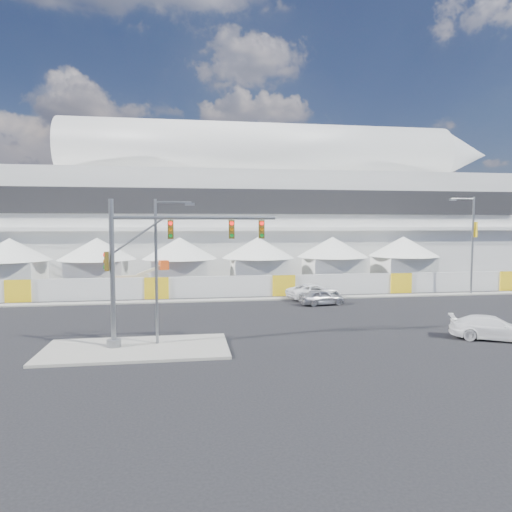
{
  "coord_description": "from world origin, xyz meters",
  "views": [
    {
      "loc": [
        -3.21,
        -28.27,
        6.9
      ],
      "look_at": [
        2.62,
        10.0,
        4.19
      ],
      "focal_mm": 32.0,
      "sensor_mm": 36.0,
      "label": 1
    }
  ],
  "objects": [
    {
      "name": "hoarding_fence",
      "position": [
        6.0,
        14.5,
        1.0
      ],
      "size": [
        70.0,
        0.25,
        2.0
      ],
      "primitive_type": "cube",
      "color": "silver",
      "rests_on": "ground"
    },
    {
      "name": "boom_lift",
      "position": [
        -9.06,
        16.12,
        0.89
      ],
      "size": [
        6.77,
        2.45,
        3.33
      ],
      "rotation": [
        0.0,
        0.0,
        0.32
      ],
      "color": "#F65317",
      "rests_on": "ground"
    },
    {
      "name": "streetlight_curb",
      "position": [
        24.19,
        12.5,
        5.55
      ],
      "size": [
        2.83,
        0.64,
        9.56
      ],
      "color": "gray",
      "rests_on": "ground"
    },
    {
      "name": "far_curb",
      "position": [
        20.0,
        12.5,
        0.06
      ],
      "size": [
        80.0,
        1.2,
        0.12
      ],
      "primitive_type": "cube",
      "color": "gray",
      "rests_on": "ground"
    },
    {
      "name": "pickup_curb",
      "position": [
        8.33,
        11.99,
        0.71
      ],
      "size": [
        3.6,
        5.55,
        1.42
      ],
      "primitive_type": "imported",
      "rotation": [
        0.0,
        0.0,
        1.83
      ],
      "color": "white",
      "rests_on": "ground"
    },
    {
      "name": "stadium",
      "position": [
        8.71,
        41.5,
        9.45
      ],
      "size": [
        80.0,
        24.8,
        21.98
      ],
      "color": "silver",
      "rests_on": "ground"
    },
    {
      "name": "sedan_silver",
      "position": [
        8.17,
        9.04,
        0.66
      ],
      "size": [
        2.06,
        4.05,
        1.32
      ],
      "primitive_type": "imported",
      "rotation": [
        0.0,
        0.0,
        1.7
      ],
      "color": "#B0B1B5",
      "rests_on": "ground"
    },
    {
      "name": "ground",
      "position": [
        0.0,
        0.0,
        0.0
      ],
      "size": [
        160.0,
        160.0,
        0.0
      ],
      "primitive_type": "plane",
      "color": "black",
      "rests_on": "ground"
    },
    {
      "name": "tent_row",
      "position": [
        0.5,
        24.0,
        3.15
      ],
      "size": [
        53.4,
        8.4,
        5.4
      ],
      "color": "silver",
      "rests_on": "ground"
    },
    {
      "name": "streetlight_median",
      "position": [
        -4.7,
        -2.25,
        4.83
      ],
      "size": [
        2.25,
        0.23,
        8.15
      ],
      "color": "slate",
      "rests_on": "median_island"
    },
    {
      "name": "scaffold_tower",
      "position": [
        46.0,
        36.0,
        6.0
      ],
      "size": [
        4.4,
        4.4,
        12.0
      ],
      "primitive_type": null,
      "color": "#595B60",
      "rests_on": "ground"
    },
    {
      "name": "lot_car_b",
      "position": [
        26.6,
        17.8,
        0.72
      ],
      "size": [
        2.12,
        4.38,
        1.44
      ],
      "primitive_type": "imported",
      "rotation": [
        0.0,
        0.0,
        1.47
      ],
      "color": "black",
      "rests_on": "ground"
    },
    {
      "name": "lot_car_a",
      "position": [
        13.16,
        17.65,
        0.71
      ],
      "size": [
        2.69,
        4.54,
        1.41
      ],
      "primitive_type": "imported",
      "rotation": [
        0.0,
        0.0,
        1.27
      ],
      "color": "white",
      "rests_on": "ground"
    },
    {
      "name": "lot_car_c",
      "position": [
        -15.4,
        18.61,
        0.72
      ],
      "size": [
        2.44,
        5.11,
        1.44
      ],
      "primitive_type": "imported",
      "rotation": [
        0.0,
        0.0,
        1.66
      ],
      "color": "#B2B3B7",
      "rests_on": "ground"
    },
    {
      "name": "median_island",
      "position": [
        -6.0,
        -3.0,
        0.07
      ],
      "size": [
        10.0,
        5.0,
        0.15
      ],
      "primitive_type": "cube",
      "color": "gray",
      "rests_on": "ground"
    },
    {
      "name": "pickup_near",
      "position": [
        14.86,
        -3.78,
        0.7
      ],
      "size": [
        3.78,
        5.17,
        1.39
      ],
      "primitive_type": "imported",
      "rotation": [
        0.0,
        0.0,
        1.14
      ],
      "color": "white",
      "rests_on": "ground"
    },
    {
      "name": "traffic_mast",
      "position": [
        -5.4,
        -2.65,
        4.57
      ],
      "size": [
        9.43,
        0.79,
        8.12
      ],
      "color": "gray",
      "rests_on": "median_island"
    }
  ]
}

